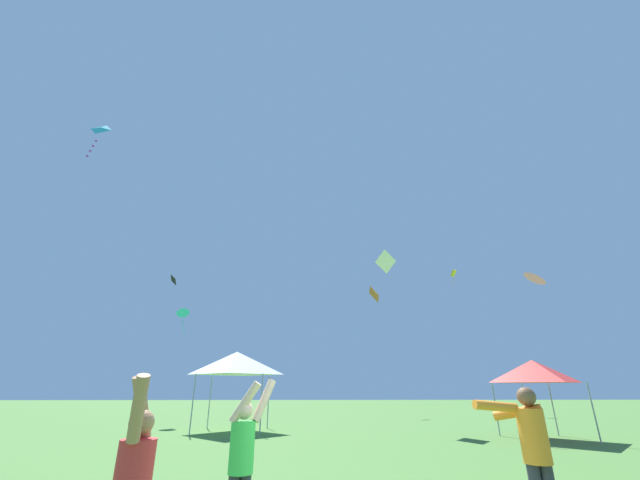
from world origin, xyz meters
TOP-DOWN VIEW (x-y plane):
  - person_flyer_green at (-1.53, 0.68)m, footprint 0.62×0.46m
  - person_watcher_orange at (2.44, 0.76)m, footprint 1.05×0.57m
  - canopy_tent_red at (8.30, 10.74)m, footprint 2.70×2.70m
  - canopy_tent_white at (-4.17, 13.91)m, footprint 3.22×3.22m
  - kite_white_diamond at (3.67, 15.75)m, footprint 1.06×1.20m
  - kite_cyan_diamond at (-9.67, 8.38)m, footprint 0.65×0.63m
  - kite_pink_delta at (9.75, 11.66)m, footprint 1.08×1.16m
  - kite_cyan_delta at (-8.49, 18.33)m, footprint 0.99×0.96m
  - kite_black_diamond at (-12.83, 27.78)m, footprint 0.79×0.79m
  - kite_orange_diamond at (4.64, 25.49)m, footprint 1.09×1.06m
  - kite_yellow_box at (12.44, 28.17)m, footprint 0.46×0.66m

SIDE VIEW (x-z plane):
  - person_flyer_green at x=-1.53m, z-range 0.04..2.00m
  - person_watcher_orange at x=2.44m, z-range 0.18..2.03m
  - canopy_tent_red at x=8.30m, z-range 1.01..3.89m
  - canopy_tent_white at x=-4.17m, z-range 1.20..4.65m
  - kite_cyan_delta at x=-8.49m, z-range 5.32..6.85m
  - kite_pink_delta at x=9.75m, z-range 6.26..6.93m
  - kite_white_diamond at x=3.67m, z-range 8.25..9.09m
  - kite_orange_diamond at x=4.64m, z-range 8.44..9.63m
  - kite_black_diamond at x=-12.83m, z-range 10.38..11.10m
  - kite_yellow_box at x=12.44m, z-range 10.90..12.36m
  - kite_cyan_diamond at x=-9.67m, z-range 11.12..12.93m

